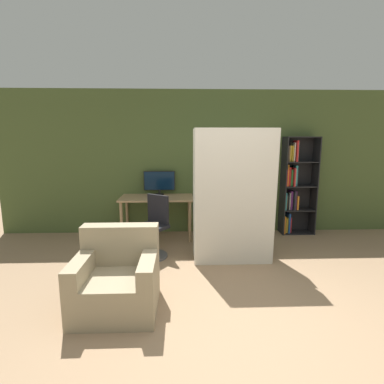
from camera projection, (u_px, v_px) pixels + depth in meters
The scene contains 9 objects.
ground_plane at pixel (244, 339), 2.73m from camera, with size 16.00×16.00×0.00m, color #937556.
wall_back at pixel (210, 163), 5.72m from camera, with size 8.00×0.06×2.70m.
desk at pixel (157, 202), 5.45m from camera, with size 1.32×0.67×0.76m.
monitor at pixel (159, 182), 5.62m from camera, with size 0.58×0.17×0.45m.
office_chair at pixel (152, 232), 4.62m from camera, with size 0.61×0.61×0.94m.
bookshelf at pixel (294, 186), 5.70m from camera, with size 0.62×0.33×1.84m.
mattress_near at pixel (235, 197), 4.26m from camera, with size 1.14×0.34×1.96m.
mattress_far at pixel (230, 193), 4.62m from camera, with size 1.14×0.29×1.95m.
armchair at pixel (117, 279), 3.21m from camera, with size 0.85×0.80×0.85m.
Camera 1 is at (-0.56, -2.43, 1.80)m, focal length 28.00 mm.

